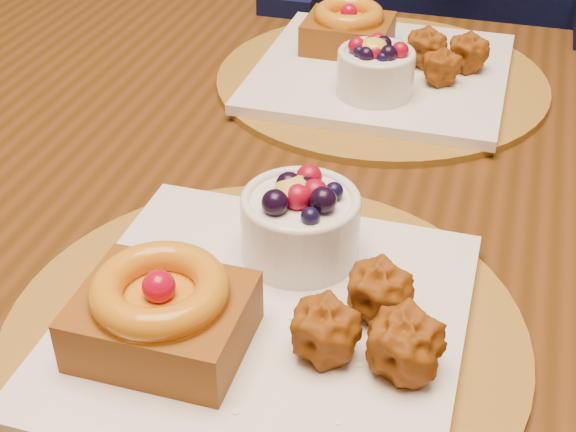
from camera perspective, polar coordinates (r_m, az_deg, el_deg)
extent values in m
cube|color=#3C230A|center=(0.77, 3.38, 1.28)|extent=(1.60, 0.90, 0.04)
cylinder|color=brown|center=(0.59, -1.69, -8.23)|extent=(0.38, 0.38, 0.01)
cube|color=silver|center=(0.58, -1.70, -7.51)|extent=(0.28, 0.28, 0.01)
cube|color=#582A08|center=(0.55, -8.89, -7.37)|extent=(0.11, 0.09, 0.04)
torus|color=#B7610B|center=(0.53, -9.15, -5.17)|extent=(0.09, 0.09, 0.02)
sphere|color=#9A021E|center=(0.53, -9.17, -5.00)|extent=(0.02, 0.02, 0.02)
sphere|color=#864109|center=(0.57, 6.44, -5.33)|extent=(0.04, 0.04, 0.04)
sphere|color=#864109|center=(0.54, 2.61, -8.09)|extent=(0.04, 0.04, 0.04)
sphere|color=#864109|center=(0.53, 8.25, -9.12)|extent=(0.04, 0.04, 0.04)
cylinder|color=silver|center=(0.62, 0.88, -0.82)|extent=(0.09, 0.09, 0.05)
torus|color=silver|center=(0.60, 0.91, 1.15)|extent=(0.09, 0.09, 0.01)
ellipsoid|color=gold|center=(0.60, 0.54, 1.85)|extent=(0.03, 0.03, 0.02)
cylinder|color=brown|center=(0.95, 6.64, 9.60)|extent=(0.38, 0.38, 0.01)
cube|color=silver|center=(0.94, 6.68, 10.15)|extent=(0.28, 0.28, 0.01)
cube|color=#582A08|center=(0.98, 4.29, 12.79)|extent=(0.10, 0.08, 0.04)
torus|color=#B7610B|center=(0.97, 4.35, 14.14)|extent=(0.08, 0.08, 0.02)
sphere|color=#9A021E|center=(0.97, 4.36, 14.25)|extent=(0.02, 0.02, 0.02)
sphere|color=#864109|center=(0.90, 10.82, 10.33)|extent=(0.04, 0.04, 0.04)
sphere|color=#864109|center=(0.95, 9.73, 11.59)|extent=(0.04, 0.04, 0.04)
sphere|color=#864109|center=(0.94, 12.63, 11.15)|extent=(0.04, 0.04, 0.04)
cylinder|color=silver|center=(0.87, 6.23, 10.04)|extent=(0.08, 0.08, 0.05)
torus|color=silver|center=(0.86, 6.33, 11.42)|extent=(0.08, 0.08, 0.01)
ellipsoid|color=gold|center=(0.86, 6.09, 11.94)|extent=(0.03, 0.03, 0.02)
cube|color=black|center=(1.60, 5.53, 7.73)|extent=(0.52, 0.52, 0.04)
cylinder|color=black|center=(1.57, -1.11, -2.65)|extent=(0.03, 0.03, 0.41)
cylinder|color=black|center=(1.60, 12.07, -2.66)|extent=(0.03, 0.03, 0.41)
cylinder|color=black|center=(1.87, -0.84, 4.18)|extent=(0.03, 0.03, 0.41)
cylinder|color=black|center=(1.89, 10.26, 4.07)|extent=(0.03, 0.03, 0.41)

